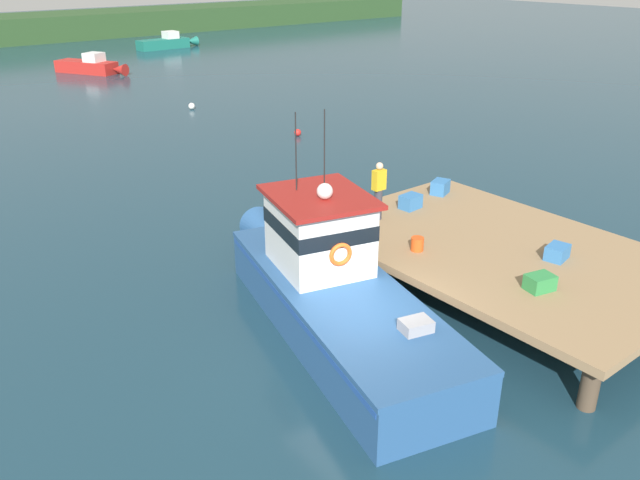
{
  "coord_description": "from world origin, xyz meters",
  "views": [
    {
      "loc": [
        -8.06,
        -8.74,
        7.96
      ],
      "look_at": [
        1.2,
        2.8,
        1.4
      ],
      "focal_mm": 36.34,
      "sensor_mm": 36.0,
      "label": 1
    }
  ],
  "objects_px": {
    "bait_bucket": "(417,244)",
    "deckhand_by_the_boat": "(379,190)",
    "crate_single_by_cleat": "(411,202)",
    "crate_single_far": "(557,252)",
    "mooring_buoy_spare_mooring": "(192,106)",
    "crate_stack_mid_dock": "(440,187)",
    "mooring_buoy_inshore": "(270,194)",
    "crate_stack_near_edge": "(540,282)",
    "moored_boat_far_right": "(91,66)",
    "main_fishing_boat": "(331,285)",
    "mooring_buoy_channel_marker": "(298,132)",
    "moored_boat_near_channel": "(167,43)"
  },
  "relations": [
    {
      "from": "crate_stack_mid_dock",
      "to": "mooring_buoy_inshore",
      "type": "distance_m",
      "value": 6.21
    },
    {
      "from": "crate_stack_mid_dock",
      "to": "mooring_buoy_spare_mooring",
      "type": "xyz_separation_m",
      "value": [
        2.3,
        20.2,
        -1.23
      ]
    },
    {
      "from": "mooring_buoy_spare_mooring",
      "to": "bait_bucket",
      "type": "bearing_deg",
      "value": -104.59
    },
    {
      "from": "deckhand_by_the_boat",
      "to": "mooring_buoy_channel_marker",
      "type": "distance_m",
      "value": 13.9
    },
    {
      "from": "mooring_buoy_inshore",
      "to": "main_fishing_boat",
      "type": "bearing_deg",
      "value": -115.37
    },
    {
      "from": "mooring_buoy_spare_mooring",
      "to": "main_fishing_boat",
      "type": "bearing_deg",
      "value": -110.79
    },
    {
      "from": "crate_stack_near_edge",
      "to": "moored_boat_far_right",
      "type": "bearing_deg",
      "value": 82.49
    },
    {
      "from": "mooring_buoy_channel_marker",
      "to": "crate_single_by_cleat",
      "type": "bearing_deg",
      "value": -112.58
    },
    {
      "from": "crate_single_by_cleat",
      "to": "crate_single_far",
      "type": "bearing_deg",
      "value": -86.39
    },
    {
      "from": "main_fishing_boat",
      "to": "mooring_buoy_channel_marker",
      "type": "height_order",
      "value": "main_fishing_boat"
    },
    {
      "from": "main_fishing_boat",
      "to": "crate_single_far",
      "type": "distance_m",
      "value": 5.58
    },
    {
      "from": "crate_single_by_cleat",
      "to": "deckhand_by_the_boat",
      "type": "xyz_separation_m",
      "value": [
        -1.3,
        0.0,
        0.65
      ]
    },
    {
      "from": "moored_boat_far_right",
      "to": "mooring_buoy_inshore",
      "type": "xyz_separation_m",
      "value": [
        -4.91,
        -29.84,
        -0.32
      ]
    },
    {
      "from": "bait_bucket",
      "to": "deckhand_by_the_boat",
      "type": "distance_m",
      "value": 2.34
    },
    {
      "from": "mooring_buoy_inshore",
      "to": "bait_bucket",
      "type": "bearing_deg",
      "value": -97.6
    },
    {
      "from": "bait_bucket",
      "to": "moored_boat_far_right",
      "type": "xyz_separation_m",
      "value": [
        5.98,
        37.82,
        -0.86
      ]
    },
    {
      "from": "crate_single_far",
      "to": "moored_boat_far_right",
      "type": "height_order",
      "value": "crate_single_far"
    },
    {
      "from": "bait_bucket",
      "to": "main_fishing_boat",
      "type": "bearing_deg",
      "value": 175.82
    },
    {
      "from": "crate_single_by_cleat",
      "to": "mooring_buoy_channel_marker",
      "type": "bearing_deg",
      "value": 67.42
    },
    {
      "from": "main_fishing_boat",
      "to": "bait_bucket",
      "type": "bearing_deg",
      "value": -4.18
    },
    {
      "from": "crate_single_far",
      "to": "moored_boat_far_right",
      "type": "bearing_deg",
      "value": 84.73
    },
    {
      "from": "crate_single_by_cleat",
      "to": "mooring_buoy_spare_mooring",
      "type": "xyz_separation_m",
      "value": [
        3.92,
        20.5,
        -1.22
      ]
    },
    {
      "from": "deckhand_by_the_boat",
      "to": "mooring_buoy_spare_mooring",
      "type": "height_order",
      "value": "deckhand_by_the_boat"
    },
    {
      "from": "crate_single_far",
      "to": "mooring_buoy_spare_mooring",
      "type": "xyz_separation_m",
      "value": [
        3.63,
        25.1,
        -1.2
      ]
    },
    {
      "from": "bait_bucket",
      "to": "moored_boat_near_channel",
      "type": "height_order",
      "value": "bait_bucket"
    },
    {
      "from": "crate_stack_mid_dock",
      "to": "bait_bucket",
      "type": "distance_m",
      "value": 4.35
    },
    {
      "from": "mooring_buoy_inshore",
      "to": "crate_single_by_cleat",
      "type": "bearing_deg",
      "value": -81.18
    },
    {
      "from": "bait_bucket",
      "to": "mooring_buoy_inshore",
      "type": "xyz_separation_m",
      "value": [
        1.06,
        7.98,
        -1.19
      ]
    },
    {
      "from": "deckhand_by_the_boat",
      "to": "moored_boat_near_channel",
      "type": "xyz_separation_m",
      "value": [
        15.79,
        44.59,
        -1.55
      ]
    },
    {
      "from": "mooring_buoy_inshore",
      "to": "mooring_buoy_spare_mooring",
      "type": "height_order",
      "value": "mooring_buoy_inshore"
    },
    {
      "from": "deckhand_by_the_boat",
      "to": "moored_boat_near_channel",
      "type": "relative_size",
      "value": 0.28
    },
    {
      "from": "crate_single_by_cleat",
      "to": "crate_single_far",
      "type": "relative_size",
      "value": 1.0
    },
    {
      "from": "main_fishing_boat",
      "to": "bait_bucket",
      "type": "xyz_separation_m",
      "value": [
        2.63,
        -0.19,
        0.36
      ]
    },
    {
      "from": "deckhand_by_the_boat",
      "to": "moored_boat_far_right",
      "type": "relative_size",
      "value": 0.29
    },
    {
      "from": "main_fishing_boat",
      "to": "deckhand_by_the_boat",
      "type": "distance_m",
      "value": 3.98
    },
    {
      "from": "crate_stack_mid_dock",
      "to": "moored_boat_far_right",
      "type": "height_order",
      "value": "crate_stack_mid_dock"
    },
    {
      "from": "crate_stack_mid_dock",
      "to": "bait_bucket",
      "type": "relative_size",
      "value": 1.76
    },
    {
      "from": "crate_stack_mid_dock",
      "to": "mooring_buoy_channel_marker",
      "type": "relative_size",
      "value": 1.82
    },
    {
      "from": "deckhand_by_the_boat",
      "to": "mooring_buoy_channel_marker",
      "type": "xyz_separation_m",
      "value": [
        6.37,
        12.21,
        -1.89
      ]
    },
    {
      "from": "crate_single_far",
      "to": "mooring_buoy_inshore",
      "type": "bearing_deg",
      "value": 96.54
    },
    {
      "from": "deckhand_by_the_boat",
      "to": "crate_single_by_cleat",
      "type": "bearing_deg",
      "value": -0.03
    },
    {
      "from": "crate_stack_mid_dock",
      "to": "mooring_buoy_spare_mooring",
      "type": "distance_m",
      "value": 20.36
    },
    {
      "from": "crate_single_far",
      "to": "mooring_buoy_channel_marker",
      "type": "bearing_deg",
      "value": 74.1
    },
    {
      "from": "bait_bucket",
      "to": "deckhand_by_the_boat",
      "type": "height_order",
      "value": "deckhand_by_the_boat"
    },
    {
      "from": "main_fishing_boat",
      "to": "mooring_buoy_inshore",
      "type": "height_order",
      "value": "main_fishing_boat"
    },
    {
      "from": "moored_boat_near_channel",
      "to": "mooring_buoy_channel_marker",
      "type": "bearing_deg",
      "value": -106.22
    },
    {
      "from": "crate_stack_near_edge",
      "to": "crate_stack_mid_dock",
      "type": "relative_size",
      "value": 1.0
    },
    {
      "from": "crate_stack_mid_dock",
      "to": "mooring_buoy_channel_marker",
      "type": "xyz_separation_m",
      "value": [
        3.45,
        11.9,
        -1.25
      ]
    },
    {
      "from": "main_fishing_boat",
      "to": "bait_bucket",
      "type": "height_order",
      "value": "main_fishing_boat"
    },
    {
      "from": "crate_stack_near_edge",
      "to": "mooring_buoy_inshore",
      "type": "xyz_separation_m",
      "value": [
        0.49,
        11.1,
        -1.19
      ]
    }
  ]
}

